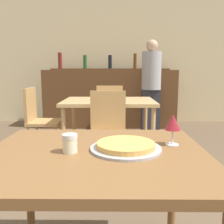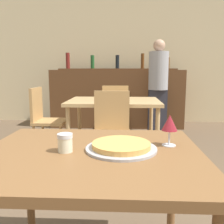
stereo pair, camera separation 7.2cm
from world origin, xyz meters
name	(u,v)px [view 2 (the right image)]	position (x,y,z in m)	size (l,w,h in m)	color
wall_back	(118,58)	(0.00, 4.39, 1.40)	(8.00, 0.05, 2.80)	beige
dining_table_near	(91,166)	(0.00, 0.00, 0.65)	(1.05, 0.89, 0.73)	brown
dining_table_far	(114,106)	(0.02, 2.01, 0.67)	(1.15, 0.83, 0.75)	tan
bar_counter	(117,98)	(0.00, 3.88, 0.57)	(2.60, 0.56, 1.13)	brown
bar_back_shelf	(115,67)	(-0.04, 4.02, 1.19)	(2.39, 0.24, 0.35)	brown
chair_far_side_front	(111,127)	(0.02, 1.43, 0.52)	(0.40, 0.40, 0.90)	tan
chair_far_side_back	(116,110)	(0.02, 2.60, 0.52)	(0.40, 0.40, 0.90)	tan
chair_far_side_left	(45,116)	(-0.88, 2.01, 0.52)	(0.40, 0.40, 0.90)	tan
pizza_tray	(121,147)	(0.14, 0.03, 0.75)	(0.35, 0.35, 0.04)	#A3A3A8
cheese_shaker	(65,143)	(-0.12, -0.01, 0.77)	(0.07, 0.07, 0.09)	beige
person_standing	(158,84)	(0.74, 3.30, 0.89)	(0.34, 0.34, 1.65)	#2D2D38
wine_glass	(170,124)	(0.39, 0.11, 0.84)	(0.08, 0.08, 0.16)	silver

